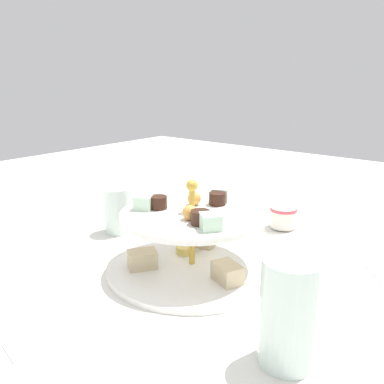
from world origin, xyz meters
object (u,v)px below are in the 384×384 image
at_px(teacup_with_saucer, 283,219).
at_px(water_glass_tall_right, 289,312).
at_px(tiered_serving_stand, 192,243).
at_px(water_glass_short_left, 222,205).
at_px(water_glass_mid_back, 118,210).
at_px(butter_knife_right, 373,271).

bearing_deg(teacup_with_saucer, water_glass_tall_right, 117.23).
relative_size(tiered_serving_stand, water_glass_short_left, 4.26).
relative_size(tiered_serving_stand, water_glass_tall_right, 2.27).
bearing_deg(water_glass_tall_right, water_glass_short_left, -46.26).
height_order(water_glass_short_left, teacup_with_saucer, water_glass_short_left).
bearing_deg(water_glass_mid_back, tiered_serving_stand, 171.03).
height_order(water_glass_short_left, butter_knife_right, water_glass_short_left).
relative_size(water_glass_tall_right, water_glass_mid_back, 1.32).
bearing_deg(water_glass_short_left, teacup_with_saucer, -166.81).
xyz_separation_m(water_glass_tall_right, water_glass_mid_back, (0.47, -0.15, -0.02)).
relative_size(water_glass_tall_right, water_glass_short_left, 1.87).
bearing_deg(water_glass_short_left, water_glass_tall_right, 133.74).
bearing_deg(tiered_serving_stand, water_glass_short_left, -66.36).
distance_m(tiered_serving_stand, water_glass_tall_right, 0.27).
relative_size(water_glass_short_left, butter_knife_right, 0.41).
bearing_deg(water_glass_mid_back, water_glass_tall_right, 161.93).
bearing_deg(tiered_serving_stand, water_glass_tall_right, 153.78).
relative_size(tiered_serving_stand, water_glass_mid_back, 3.01).
xyz_separation_m(teacup_with_saucer, water_glass_mid_back, (0.27, 0.24, 0.02)).
height_order(water_glass_tall_right, water_glass_short_left, water_glass_tall_right).
relative_size(tiered_serving_stand, teacup_with_saucer, 3.30).
bearing_deg(water_glass_tall_right, teacup_with_saucer, -62.77).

